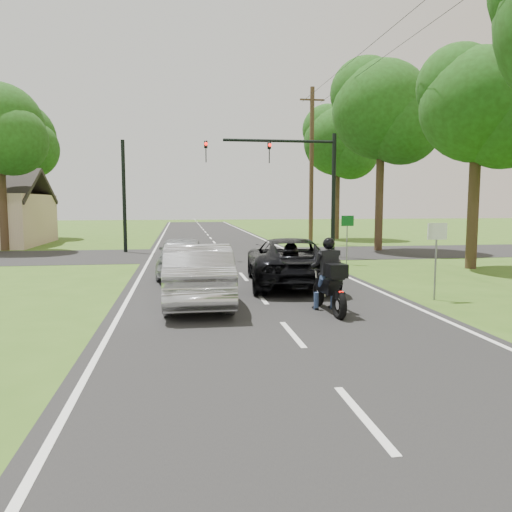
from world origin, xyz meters
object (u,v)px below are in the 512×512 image
Objects in this scene: sign_white at (437,242)px; sign_green at (347,228)px; dark_suv at (289,261)px; utility_pole_far at (312,165)px; silver_sedan at (197,274)px; silver_suv at (183,256)px; motorcycle_rider at (330,283)px; traffic_signal at (297,172)px.

sign_green is at bearing 88.57° from sign_white.
dark_suv is 0.55× the size of utility_pole_far.
silver_sedan is 0.48× the size of utility_pole_far.
motorcycle_rider is at bearing 119.96° from silver_suv.
motorcycle_rider is 12.77m from traffic_signal.
dark_suv is 4.73m from sign_white.
utility_pole_far is at bearing -119.61° from silver_suv.
sign_white is at bearing -91.43° from sign_green.
silver_suv is at bearing -135.14° from traffic_signal.
silver_suv is at bearing 141.09° from sign_white.
silver_suv is 0.68× the size of traffic_signal.
sign_white is at bearing 15.51° from motorcycle_rider.
sign_green is (3.64, 4.85, 0.82)m from dark_suv.
traffic_signal is (5.50, 5.48, 3.38)m from silver_suv.
sign_green is (7.07, 2.46, 0.84)m from silver_suv.
silver_sedan is 0.76× the size of traffic_signal.
sign_white reaches higher than motorcycle_rider.
utility_pole_far is at bearing -113.00° from silver_sedan.
silver_sedan is at bearing 96.32° from silver_suv.
motorcycle_rider is 7.53m from silver_suv.
silver_sedan is 12.21m from traffic_signal.
sign_white is (1.36, -11.02, -2.54)m from traffic_signal.
traffic_signal is (5.14, 10.57, 3.33)m from silver_sedan.
sign_green is at bearing -131.28° from silver_sedan.
silver_sedan is at bearing -131.59° from sign_green.
dark_suv reaches higher than silver_suv.
silver_sedan reaches higher than dark_suv.
silver_sedan is at bearing 150.34° from motorcycle_rider.
silver_sedan is 6.56m from sign_white.
utility_pole_far is 4.71× the size of sign_green.
dark_suv is 4.08m from silver_sedan.
sign_white is 8.00m from sign_green.
traffic_signal is 8.55m from utility_pole_far.
utility_pole_far is (2.86, 8.00, 0.95)m from traffic_signal.
sign_green is (1.56, -3.02, -2.54)m from traffic_signal.
motorcycle_rider is 1.02× the size of sign_white.
silver_sedan reaches higher than silver_suv.
traffic_signal is at bearing 117.38° from sign_green.
sign_green is at bearing -62.62° from traffic_signal.
motorcycle_rider reaches higher than silver_suv.
utility_pole_far is (8.00, 18.57, 4.28)m from silver_sedan.
dark_suv is at bearing -138.31° from silver_sedan.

